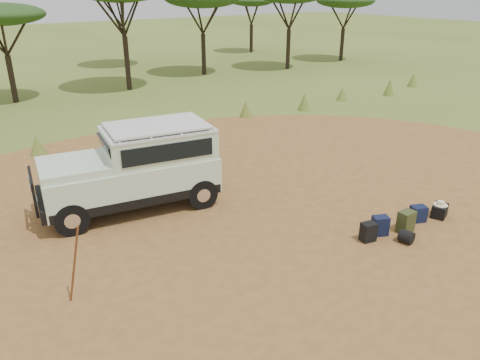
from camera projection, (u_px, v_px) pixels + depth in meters
ground at (263, 236)px, 11.28m from camera, size 140.00×140.00×0.00m
dirt_clearing at (263, 236)px, 11.28m from camera, size 23.00×23.00×0.01m
grass_fringe at (126, 132)px, 17.74m from camera, size 36.60×1.60×0.90m
safari_vehicle at (136, 170)px, 12.34m from camera, size 4.83×2.52×2.24m
walking_staff at (74, 265)px, 8.66m from camera, size 0.35×0.26×1.63m
backpack_black at (368, 232)px, 10.98m from camera, size 0.38×0.31×0.47m
backpack_navy at (380, 226)px, 11.25m from camera, size 0.45×0.40×0.49m
backpack_olive at (406, 222)px, 11.38m from camera, size 0.40×0.30×0.55m
duffel_navy at (418, 214)px, 11.90m from camera, size 0.45×0.40×0.42m
hard_case at (439, 211)px, 12.15m from camera, size 0.57×0.49×0.34m
stuff_sack at (406, 237)px, 10.94m from camera, size 0.37×0.37×0.31m
safari_hat at (441, 204)px, 12.07m from camera, size 0.35×0.35×0.10m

